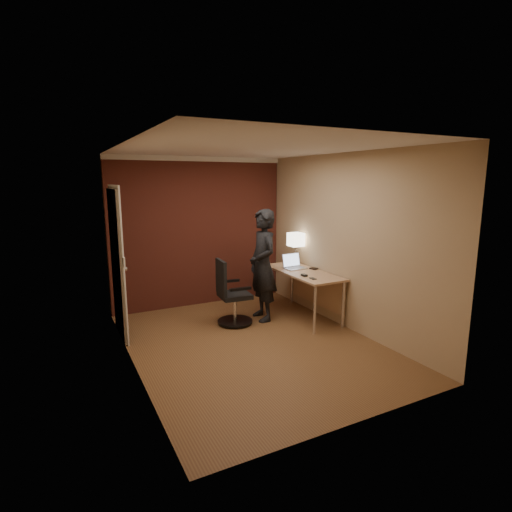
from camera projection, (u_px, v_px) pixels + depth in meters
name	position (u px, v px, depth m)	size (l,w,h in m)	color
room	(192.00, 229.00, 6.24)	(4.00, 4.00, 4.00)	brown
desk	(306.00, 279.00, 6.23)	(0.60, 1.50, 0.73)	tan
desk_lamp	(296.00, 240.00, 6.58)	(0.22, 0.22, 0.54)	silver
laptop	(293.00, 264.00, 6.39)	(0.34, 0.28, 0.23)	silver
mouse	(304.00, 275.00, 5.86)	(0.06, 0.10, 0.03)	black
phone	(313.00, 278.00, 5.71)	(0.06, 0.12, 0.01)	black
wallet	(314.00, 269.00, 6.32)	(0.09, 0.11, 0.02)	black
office_chair	(231.00, 297.00, 5.89)	(0.53, 0.56, 0.97)	black
person	(263.00, 265.00, 6.05)	(0.62, 0.41, 1.70)	black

